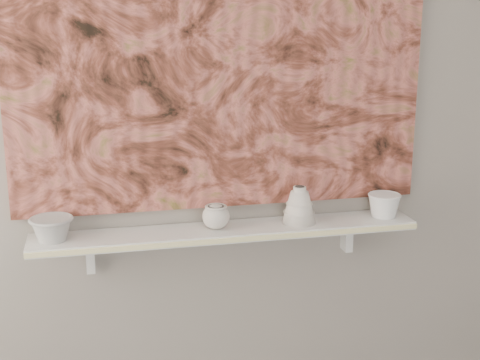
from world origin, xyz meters
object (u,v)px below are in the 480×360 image
object	(u,v)px
shelf	(227,232)
bell_vessel	(299,205)
bowl_white	(384,205)
cup_cream	(216,217)
bowl_grey	(52,228)
painting	(222,55)

from	to	relation	value
shelf	bell_vessel	size ratio (longest dim) A/B	10.10
bowl_white	cup_cream	bearing A→B (deg)	180.00
bowl_grey	cup_cream	distance (m)	0.57
cup_cream	bowl_white	distance (m)	0.65
bowl_white	bell_vessel	bearing A→B (deg)	180.00
shelf	cup_cream	size ratio (longest dim) A/B	14.14
painting	bowl_grey	distance (m)	0.84
bowl_grey	bell_vessel	distance (m)	0.88
bell_vessel	bowl_white	bearing A→B (deg)	0.00
bowl_grey	cup_cream	bearing A→B (deg)	0.00
painting	bowl_white	world-z (taller)	painting
cup_cream	bell_vessel	distance (m)	0.31
painting	bowl_white	distance (m)	0.83
painting	shelf	bearing A→B (deg)	-90.00
painting	bell_vessel	world-z (taller)	painting
shelf	bowl_white	bearing A→B (deg)	0.00
bowl_white	bowl_grey	bearing A→B (deg)	180.00
bowl_grey	bowl_white	size ratio (longest dim) A/B	1.19
shelf	bell_vessel	bearing A→B (deg)	0.00
bowl_grey	cup_cream	world-z (taller)	cup_cream
cup_cream	bell_vessel	size ratio (longest dim) A/B	0.71
bowl_grey	bell_vessel	bearing A→B (deg)	0.00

